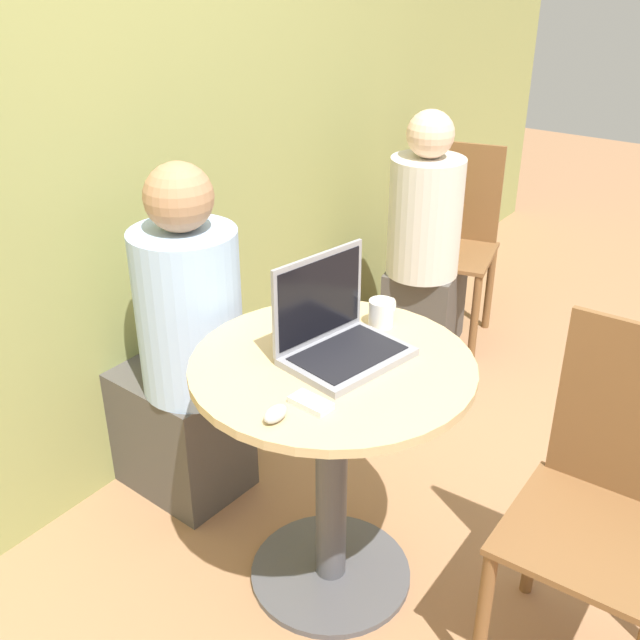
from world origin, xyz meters
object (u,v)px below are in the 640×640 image
chair_empty (604,509)px  person_seated (183,366)px  cell_phone (311,403)px  laptop (337,335)px

chair_empty → person_seated: person_seated is taller
cell_phone → chair_empty: chair_empty is taller
person_seated → chair_empty: bearing=-84.4°
laptop → cell_phone: size_ratio=3.21×
laptop → chair_empty: laptop is taller
chair_empty → laptop: bearing=102.3°
cell_phone → chair_empty: (0.38, -0.61, -0.28)m
laptop → person_seated: bearing=88.0°
laptop → person_seated: size_ratio=0.30×
cell_phone → laptop: bearing=20.6°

